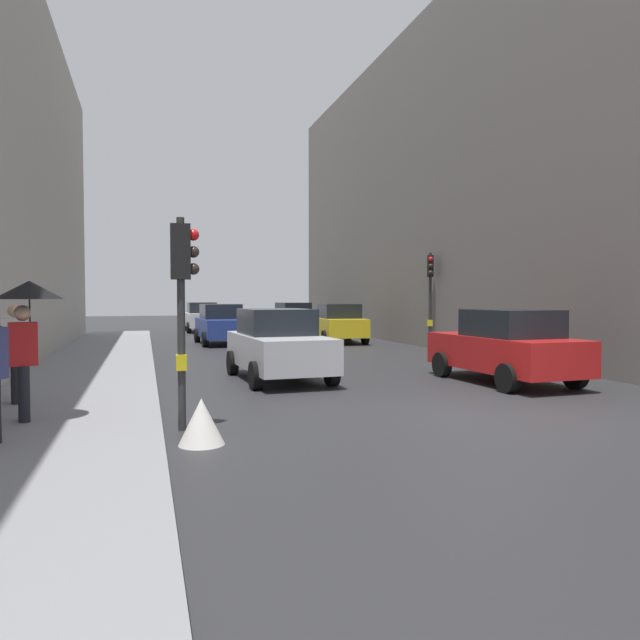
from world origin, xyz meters
name	(u,v)px	position (x,y,z in m)	size (l,w,h in m)	color
ground_plane	(484,416)	(0.00, 0.00, 0.00)	(120.00, 120.00, 0.00)	#28282B
sidewalk_kerb	(85,380)	(-6.99, 6.00, 0.08)	(3.21, 40.00, 0.16)	gray
building_facade_right	(525,194)	(11.38, 14.73, 6.88)	(12.00, 31.95, 13.75)	slate
traffic_light_mid_street	(430,283)	(5.07, 11.88, 2.62)	(0.34, 0.45, 3.79)	#2D2D2D
traffic_light_near_left	(183,284)	(-5.06, 0.35, 2.25)	(0.44, 0.26, 3.26)	#2D2D2D
car_dark_suv	(292,318)	(2.57, 24.19, 0.88)	(2.26, 4.32, 1.76)	black
car_yellow_taxi	(338,323)	(2.79, 16.44, 0.88)	(2.23, 4.31, 1.76)	yellow
car_silver_hatchback	(278,345)	(-2.45, 5.39, 0.88)	(2.18, 4.28, 1.76)	#BCBCC1
car_blue_van	(221,324)	(-2.40, 17.06, 0.88)	(2.14, 4.26, 1.76)	navy
car_red_sedan	(506,346)	(2.66, 3.29, 0.88)	(2.15, 4.27, 1.76)	red
car_white_compact	(202,317)	(-2.34, 26.86, 0.88)	(2.07, 4.23, 1.76)	silver
pedestrian_with_umbrella	(27,311)	(-7.33, 0.97, 1.84)	(1.00, 1.00, 2.14)	black
pedestrian_with_black_backpack	(13,347)	(-7.87, 2.69, 1.16)	(0.62, 0.36, 1.77)	black
warning_sign_triangle	(201,421)	(-4.88, -0.64, 0.33)	(0.64, 0.64, 0.65)	silver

